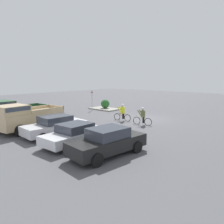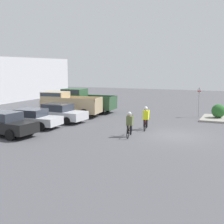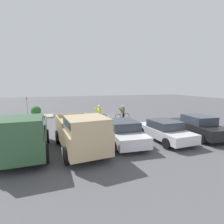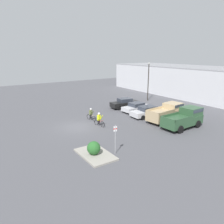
{
  "view_description": "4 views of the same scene",
  "coord_description": "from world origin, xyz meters",
  "px_view_note": "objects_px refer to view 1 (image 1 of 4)",
  "views": [
    {
      "loc": [
        -11.98,
        18.38,
        4.23
      ],
      "look_at": [
        0.41,
        4.54,
        1.2
      ],
      "focal_mm": 35.0,
      "sensor_mm": 36.0,
      "label": 1
    },
    {
      "loc": [
        -19.5,
        -3.9,
        4.35
      ],
      "look_at": [
        0.41,
        4.54,
        1.2
      ],
      "focal_mm": 50.0,
      "sensor_mm": 36.0,
      "label": 2
    },
    {
      "loc": [
        5.41,
        19.69,
        3.65
      ],
      "look_at": [
        0.41,
        4.54,
        1.2
      ],
      "focal_mm": 28.0,
      "sensor_mm": 36.0,
      "label": 3
    },
    {
      "loc": [
        22.13,
        -10.05,
        8.3
      ],
      "look_at": [
        0.41,
        4.54,
        1.2
      ],
      "focal_mm": 35.0,
      "sensor_mm": 36.0,
      "label": 4
    }
  ],
  "objects_px": {
    "pickup_truck_0": "(27,117)",
    "cyclist_0": "(122,112)",
    "sedan_1": "(75,134)",
    "cyclist_1": "(143,116)",
    "pickup_truck_1": "(13,112)",
    "sedan_0": "(108,141)",
    "sedan_2": "(55,126)",
    "shrub": "(105,104)",
    "fire_lane_sign": "(92,98)"
  },
  "relations": [
    {
      "from": "sedan_2",
      "to": "pickup_truck_0",
      "type": "xyz_separation_m",
      "value": [
        2.77,
        0.73,
        0.41
      ]
    },
    {
      "from": "pickup_truck_1",
      "to": "cyclist_1",
      "type": "xyz_separation_m",
      "value": [
        -8.38,
        -7.61,
        -0.36
      ]
    },
    {
      "from": "sedan_1",
      "to": "cyclist_1",
      "type": "bearing_deg",
      "value": -89.97
    },
    {
      "from": "sedan_2",
      "to": "pickup_truck_0",
      "type": "bearing_deg",
      "value": 14.82
    },
    {
      "from": "sedan_1",
      "to": "fire_lane_sign",
      "type": "bearing_deg",
      "value": -47.29
    },
    {
      "from": "pickup_truck_0",
      "to": "cyclist_0",
      "type": "xyz_separation_m",
      "value": [
        -3.04,
        -8.08,
        -0.29
      ]
    },
    {
      "from": "pickup_truck_1",
      "to": "sedan_0",
      "type": "bearing_deg",
      "value": -179.4
    },
    {
      "from": "fire_lane_sign",
      "to": "pickup_truck_0",
      "type": "bearing_deg",
      "value": 110.73
    },
    {
      "from": "pickup_truck_0",
      "to": "fire_lane_sign",
      "type": "bearing_deg",
      "value": -69.27
    },
    {
      "from": "sedan_1",
      "to": "pickup_truck_1",
      "type": "height_order",
      "value": "pickup_truck_1"
    },
    {
      "from": "sedan_0",
      "to": "pickup_truck_0",
      "type": "bearing_deg",
      "value": 1.98
    },
    {
      "from": "cyclist_0",
      "to": "sedan_1",
      "type": "bearing_deg",
      "value": 107.99
    },
    {
      "from": "sedan_2",
      "to": "pickup_truck_1",
      "type": "xyz_separation_m",
      "value": [
        5.59,
        0.56,
        0.44
      ]
    },
    {
      "from": "cyclist_0",
      "to": "cyclist_1",
      "type": "distance_m",
      "value": 2.54
    },
    {
      "from": "pickup_truck_0",
      "to": "fire_lane_sign",
      "type": "relative_size",
      "value": 2.06
    },
    {
      "from": "pickup_truck_0",
      "to": "cyclist_1",
      "type": "bearing_deg",
      "value": -125.55
    },
    {
      "from": "pickup_truck_1",
      "to": "cyclist_1",
      "type": "height_order",
      "value": "pickup_truck_1"
    },
    {
      "from": "sedan_2",
      "to": "cyclist_0",
      "type": "bearing_deg",
      "value": -92.1
    },
    {
      "from": "sedan_2",
      "to": "pickup_truck_1",
      "type": "height_order",
      "value": "pickup_truck_1"
    },
    {
      "from": "pickup_truck_0",
      "to": "pickup_truck_1",
      "type": "distance_m",
      "value": 2.83
    },
    {
      "from": "sedan_2",
      "to": "sedan_0",
      "type": "bearing_deg",
      "value": 175.49
    },
    {
      "from": "sedan_1",
      "to": "shrub",
      "type": "xyz_separation_m",
      "value": [
        8.94,
        -12.12,
        0.03
      ]
    },
    {
      "from": "sedan_2",
      "to": "cyclist_0",
      "type": "height_order",
      "value": "cyclist_0"
    },
    {
      "from": "sedan_1",
      "to": "fire_lane_sign",
      "type": "xyz_separation_m",
      "value": [
        9.62,
        -10.42,
        0.86
      ]
    },
    {
      "from": "sedan_2",
      "to": "shrub",
      "type": "height_order",
      "value": "sedan_2"
    },
    {
      "from": "pickup_truck_0",
      "to": "cyclist_1",
      "type": "relative_size",
      "value": 2.99
    },
    {
      "from": "sedan_1",
      "to": "sedan_0",
      "type": "bearing_deg",
      "value": -179.98
    },
    {
      "from": "sedan_0",
      "to": "cyclist_1",
      "type": "distance_m",
      "value": 8.0
    },
    {
      "from": "sedan_1",
      "to": "cyclist_1",
      "type": "height_order",
      "value": "cyclist_1"
    },
    {
      "from": "pickup_truck_0",
      "to": "shrub",
      "type": "xyz_separation_m",
      "value": [
        3.38,
        -12.41,
        -0.42
      ]
    },
    {
      "from": "sedan_2",
      "to": "pickup_truck_1",
      "type": "distance_m",
      "value": 5.63
    },
    {
      "from": "pickup_truck_0",
      "to": "shrub",
      "type": "distance_m",
      "value": 12.87
    },
    {
      "from": "sedan_0",
      "to": "pickup_truck_0",
      "type": "distance_m",
      "value": 8.38
    },
    {
      "from": "sedan_1",
      "to": "sedan_2",
      "type": "height_order",
      "value": "sedan_2"
    },
    {
      "from": "sedan_1",
      "to": "shrub",
      "type": "bearing_deg",
      "value": -53.57
    },
    {
      "from": "pickup_truck_0",
      "to": "shrub",
      "type": "height_order",
      "value": "pickup_truck_0"
    },
    {
      "from": "shrub",
      "to": "sedan_0",
      "type": "bearing_deg",
      "value": 134.1
    },
    {
      "from": "sedan_2",
      "to": "fire_lane_sign",
      "type": "height_order",
      "value": "fire_lane_sign"
    },
    {
      "from": "cyclist_0",
      "to": "shrub",
      "type": "bearing_deg",
      "value": -34.0
    },
    {
      "from": "pickup_truck_1",
      "to": "cyclist_0",
      "type": "xyz_separation_m",
      "value": [
        -5.86,
        -7.91,
        -0.32
      ]
    },
    {
      "from": "cyclist_1",
      "to": "fire_lane_sign",
      "type": "bearing_deg",
      "value": -16.94
    },
    {
      "from": "sedan_1",
      "to": "cyclist_0",
      "type": "relative_size",
      "value": 2.4
    },
    {
      "from": "cyclist_0",
      "to": "shrub",
      "type": "distance_m",
      "value": 7.74
    },
    {
      "from": "sedan_0",
      "to": "sedan_2",
      "type": "xyz_separation_m",
      "value": [
        5.6,
        -0.44,
        -0.05
      ]
    },
    {
      "from": "sedan_1",
      "to": "cyclist_1",
      "type": "xyz_separation_m",
      "value": [
        0.0,
        -7.49,
        0.11
      ]
    },
    {
      "from": "pickup_truck_0",
      "to": "sedan_0",
      "type": "bearing_deg",
      "value": -178.02
    },
    {
      "from": "sedan_1",
      "to": "sedan_2",
      "type": "bearing_deg",
      "value": -8.99
    },
    {
      "from": "sedan_0",
      "to": "pickup_truck_1",
      "type": "xyz_separation_m",
      "value": [
        11.19,
        0.12,
        0.39
      ]
    },
    {
      "from": "sedan_2",
      "to": "shrub",
      "type": "relative_size",
      "value": 4.19
    },
    {
      "from": "sedan_1",
      "to": "sedan_2",
      "type": "relative_size",
      "value": 0.93
    }
  ]
}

